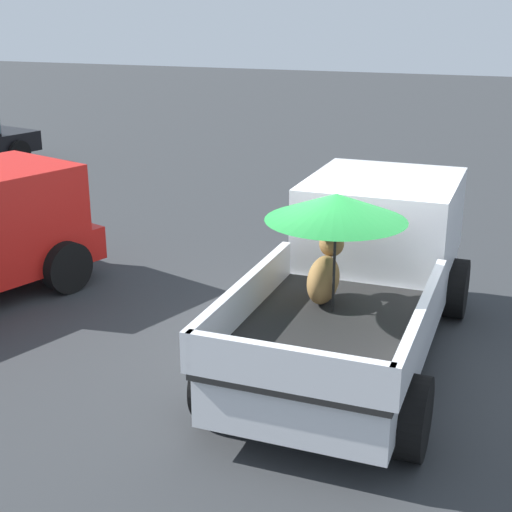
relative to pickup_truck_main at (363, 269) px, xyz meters
The scene contains 2 objects.
ground_plane 1.08m from the pickup_truck_main, behind, with size 80.00×80.00×0.00m, color #2D3033.
pickup_truck_main is the anchor object (origin of this frame).
Camera 1 is at (-7.78, -1.80, 3.97)m, focal length 51.68 mm.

